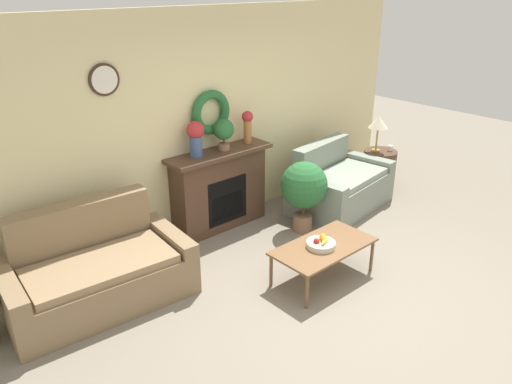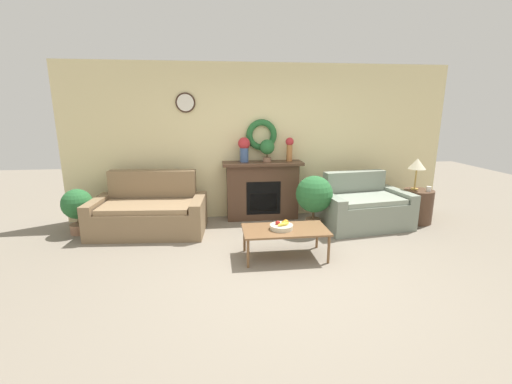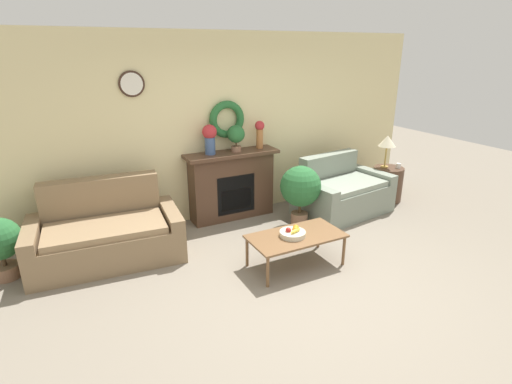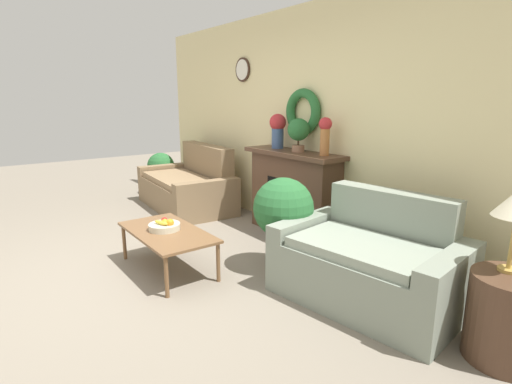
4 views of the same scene
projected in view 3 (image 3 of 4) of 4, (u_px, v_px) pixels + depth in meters
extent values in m
plane|color=gray|center=(313.00, 286.00, 4.39)|extent=(16.00, 16.00, 0.00)
cube|color=beige|center=(225.00, 128.00, 5.90)|extent=(6.80, 0.06, 2.70)
cylinder|color=#382319|center=(132.00, 84.00, 5.07)|extent=(0.33, 0.02, 0.33)
cylinder|color=white|center=(132.00, 84.00, 5.06)|extent=(0.28, 0.01, 0.28)
torus|color=#286633|center=(227.00, 119.00, 5.78)|extent=(0.54, 0.11, 0.54)
cube|color=#4C3323|center=(232.00, 187.00, 6.03)|extent=(1.26, 0.34, 0.98)
cube|color=black|center=(236.00, 194.00, 5.92)|extent=(0.60, 0.02, 0.59)
cube|color=orange|center=(236.00, 199.00, 5.94)|extent=(0.48, 0.01, 0.32)
cube|color=#4C3323|center=(232.00, 154.00, 5.82)|extent=(1.40, 0.41, 0.05)
cube|color=#846B4C|center=(108.00, 247.00, 4.79)|extent=(1.47, 0.85, 0.42)
cube|color=#846B4C|center=(103.00, 213.00, 5.11)|extent=(1.43, 0.33, 0.94)
cube|color=#846B4C|center=(34.00, 251.00, 4.57)|extent=(0.25, 0.96, 0.56)
cube|color=#846B4C|center=(172.00, 228.00, 5.14)|extent=(0.25, 0.96, 0.56)
cube|color=#917554|center=(105.00, 229.00, 4.70)|extent=(1.41, 0.79, 0.08)
cube|color=gray|center=(348.00, 201.00, 6.20)|extent=(1.19, 0.85, 0.45)
cube|color=gray|center=(328.00, 180.00, 6.48)|extent=(1.12, 0.35, 0.88)
cube|color=gray|center=(313.00, 203.00, 5.91)|extent=(0.29, 0.92, 0.59)
cube|color=gray|center=(370.00, 187.00, 6.60)|extent=(0.29, 0.92, 0.59)
cube|color=gray|center=(349.00, 185.00, 6.11)|extent=(1.14, 0.79, 0.08)
cube|color=brown|center=(296.00, 236.00, 4.68)|extent=(1.12, 0.59, 0.03)
cylinder|color=brown|center=(268.00, 272.00, 4.31)|extent=(0.04, 0.04, 0.37)
cylinder|color=brown|center=(344.00, 251.00, 4.76)|extent=(0.04, 0.04, 0.37)
cylinder|color=brown|center=(247.00, 252.00, 4.73)|extent=(0.04, 0.04, 0.37)
cylinder|color=brown|center=(319.00, 234.00, 5.18)|extent=(0.04, 0.04, 0.37)
cylinder|color=beige|center=(293.00, 234.00, 4.64)|extent=(0.30, 0.30, 0.06)
sphere|color=#B2231E|center=(288.00, 230.00, 4.62)|extent=(0.06, 0.06, 0.06)
sphere|color=orange|center=(296.00, 228.00, 4.68)|extent=(0.07, 0.07, 0.07)
sphere|color=orange|center=(295.00, 230.00, 4.63)|extent=(0.07, 0.07, 0.07)
ellipsoid|color=yellow|center=(296.00, 231.00, 4.60)|extent=(0.17, 0.09, 0.04)
cylinder|color=#4C3323|center=(387.00, 184.00, 6.78)|extent=(0.49, 0.49, 0.58)
cylinder|color=#B28E42|center=(384.00, 167.00, 6.69)|extent=(0.12, 0.12, 0.02)
cylinder|color=#B28E42|center=(386.00, 156.00, 6.63)|extent=(0.03, 0.03, 0.34)
cone|color=beige|center=(387.00, 141.00, 6.54)|extent=(0.29, 0.29, 0.18)
cylinder|color=silver|center=(398.00, 166.00, 6.64)|extent=(0.08, 0.08, 0.08)
cylinder|color=#3D5684|center=(210.00, 146.00, 5.66)|extent=(0.15, 0.15, 0.24)
sphere|color=#B72D33|center=(209.00, 132.00, 5.60)|extent=(0.21, 0.21, 0.21)
cylinder|color=#AD6B38|center=(260.00, 139.00, 6.00)|extent=(0.10, 0.10, 0.29)
sphere|color=#B72D33|center=(260.00, 126.00, 5.94)|extent=(0.14, 0.14, 0.14)
cylinder|color=#8E664C|center=(236.00, 149.00, 5.85)|extent=(0.15, 0.15, 0.08)
cylinder|color=#4C3823|center=(236.00, 144.00, 5.82)|extent=(0.02, 0.02, 0.07)
sphere|color=#286633|center=(236.00, 134.00, 5.77)|extent=(0.26, 0.26, 0.26)
cylinder|color=#8E664C|center=(6.00, 271.00, 4.53)|extent=(0.29, 0.29, 0.16)
cylinder|color=#4C3823|center=(4.00, 260.00, 4.48)|extent=(0.05, 0.05, 0.13)
cylinder|color=#8E664C|center=(299.00, 220.00, 5.82)|extent=(0.24, 0.24, 0.21)
cylinder|color=#4C3823|center=(300.00, 208.00, 5.75)|extent=(0.04, 0.04, 0.16)
sphere|color=#286633|center=(301.00, 186.00, 5.64)|extent=(0.58, 0.58, 0.58)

